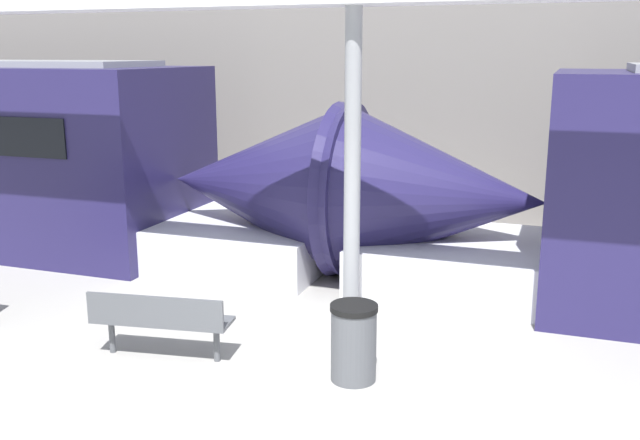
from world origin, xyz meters
TOP-DOWN VIEW (x-y plane):
  - station_wall at (0.00, 8.98)m, footprint 56.00×0.20m
  - bench_near at (-1.66, 1.45)m, footprint 1.61×0.67m
  - trash_bin at (0.50, 1.69)m, footprint 0.50×0.50m
  - support_column_near at (0.24, 2.42)m, footprint 0.18×0.18m

SIDE VIEW (x-z plane):
  - trash_bin at x=0.50m, z-range 0.00..0.83m
  - bench_near at x=-1.66m, z-range 0.10..0.88m
  - support_column_near at x=0.24m, z-range 0.00..3.81m
  - station_wall at x=0.00m, z-range 0.00..5.00m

